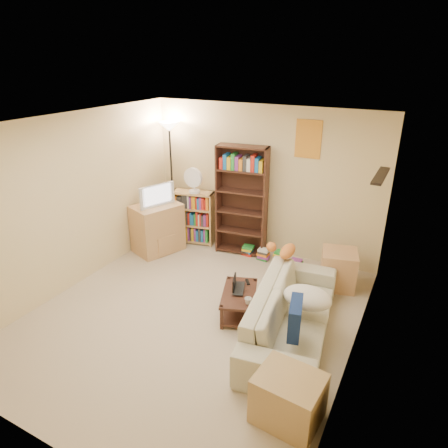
# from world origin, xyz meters

# --- Properties ---
(room) EXTENTS (4.50, 4.54, 2.52)m
(room) POSITION_xyz_m (0.00, 0.01, 1.62)
(room) COLOR #BBAD8C
(room) RESTS_ON ground
(sofa) EXTENTS (2.43, 1.48, 0.64)m
(sofa) POSITION_xyz_m (1.27, 0.20, 0.32)
(sofa) COLOR beige
(sofa) RESTS_ON ground
(navy_pillow) EXTENTS (0.22, 0.44, 0.38)m
(navy_pillow) POSITION_xyz_m (1.45, -0.25, 0.61)
(navy_pillow) COLOR navy
(navy_pillow) RESTS_ON sofa
(cream_blanket) EXTENTS (0.59, 0.42, 0.25)m
(cream_blanket) POSITION_xyz_m (1.42, 0.27, 0.55)
(cream_blanket) COLOR silver
(cream_blanket) RESTS_ON sofa
(tabby_cat) EXTENTS (0.51, 0.23, 0.17)m
(tabby_cat) POSITION_xyz_m (0.87, 0.99, 0.73)
(tabby_cat) COLOR orange
(tabby_cat) RESTS_ON sofa
(coffee_table) EXTENTS (0.66, 0.87, 0.34)m
(coffee_table) POSITION_xyz_m (0.52, 0.29, 0.21)
(coffee_table) COLOR #422419
(coffee_table) RESTS_ON ground
(laptop) EXTENTS (0.49, 0.45, 0.03)m
(laptop) POSITION_xyz_m (0.54, 0.36, 0.36)
(laptop) COLOR black
(laptop) RESTS_ON coffee_table
(laptop_screen) EXTENTS (0.10, 0.25, 0.17)m
(laptop_screen) POSITION_xyz_m (0.43, 0.33, 0.45)
(laptop_screen) COLOR white
(laptop_screen) RESTS_ON laptop
(mug) EXTENTS (0.13, 0.13, 0.08)m
(mug) POSITION_xyz_m (0.73, 0.11, 0.38)
(mug) COLOR silver
(mug) RESTS_ON coffee_table
(tv_remote) EXTENTS (0.12, 0.14, 0.02)m
(tv_remote) POSITION_xyz_m (0.52, 0.56, 0.35)
(tv_remote) COLOR black
(tv_remote) RESTS_ON coffee_table
(tv_stand) EXTENTS (0.82, 0.94, 0.85)m
(tv_stand) POSITION_xyz_m (-1.57, 1.35, 0.42)
(tv_stand) COLOR tan
(tv_stand) RESTS_ON ground
(television) EXTENTS (0.72, 0.54, 0.38)m
(television) POSITION_xyz_m (-1.57, 1.35, 1.04)
(television) COLOR black
(television) RESTS_ON tv_stand
(tall_bookshelf) EXTENTS (0.88, 0.39, 1.88)m
(tall_bookshelf) POSITION_xyz_m (-0.25, 1.96, 0.99)
(tall_bookshelf) COLOR #46231B
(tall_bookshelf) RESTS_ON ground
(short_bookshelf) EXTENTS (0.80, 0.46, 0.97)m
(short_bookshelf) POSITION_xyz_m (-1.20, 1.94, 0.49)
(short_bookshelf) COLOR tan
(short_bookshelf) RESTS_ON ground
(desk_fan) EXTENTS (0.35, 0.19, 0.45)m
(desk_fan) POSITION_xyz_m (-1.15, 1.90, 1.20)
(desk_fan) COLOR white
(desk_fan) RESTS_ON short_bookshelf
(floor_lamp) EXTENTS (0.36, 0.36, 2.13)m
(floor_lamp) POSITION_xyz_m (-1.71, 2.05, 1.70)
(floor_lamp) COLOR black
(floor_lamp) RESTS_ON ground
(side_table) EXTENTS (0.61, 0.61, 0.57)m
(side_table) POSITION_xyz_m (1.51, 1.62, 0.28)
(side_table) COLOR tan
(side_table) RESTS_ON ground
(end_cabinet) EXTENTS (0.64, 0.55, 0.50)m
(end_cabinet) POSITION_xyz_m (1.65, -0.99, 0.25)
(end_cabinet) COLOR tan
(end_cabinet) RESTS_ON ground
(book_stacks) EXTENTS (1.11, 0.27, 0.24)m
(book_stacks) POSITION_xyz_m (0.38, 1.85, 0.10)
(book_stacks) COLOR red
(book_stacks) RESTS_ON ground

